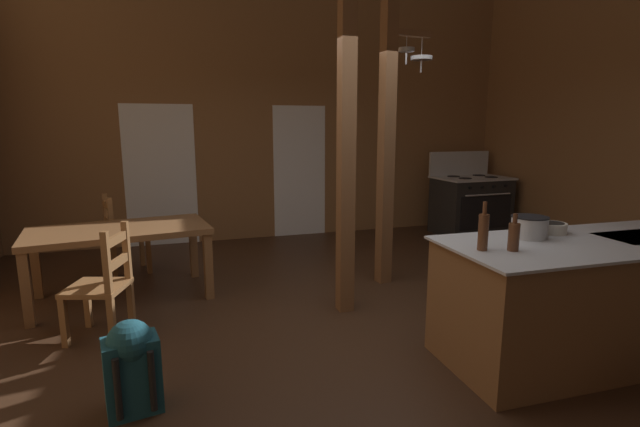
{
  "coord_description": "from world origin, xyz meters",
  "views": [
    {
      "loc": [
        -1.51,
        -3.45,
        1.75
      ],
      "look_at": [
        -0.27,
        0.48,
        0.96
      ],
      "focal_mm": 25.98,
      "sensor_mm": 36.0,
      "label": 1
    }
  ],
  "objects_px": {
    "stove_range": "(470,204)",
    "mixing_bowl_on_counter": "(551,228)",
    "backpack": "(132,364)",
    "bottle_short_on_counter": "(514,236)",
    "kitchen_island": "(581,299)",
    "ladderback_chair_by_post": "(103,285)",
    "stockpot_on_counter": "(529,227)",
    "dining_table": "(120,236)",
    "ladderback_chair_near_window": "(123,236)",
    "bottle_tall_on_counter": "(483,231)"
  },
  "relations": [
    {
      "from": "ladderback_chair_by_post",
      "to": "mixing_bowl_on_counter",
      "type": "xyz_separation_m",
      "value": [
        3.43,
        -1.15,
        0.5
      ]
    },
    {
      "from": "mixing_bowl_on_counter",
      "to": "bottle_short_on_counter",
      "type": "bearing_deg",
      "value": -151.68
    },
    {
      "from": "dining_table",
      "to": "bottle_tall_on_counter",
      "type": "bearing_deg",
      "value": -42.58
    },
    {
      "from": "backpack",
      "to": "bottle_short_on_counter",
      "type": "xyz_separation_m",
      "value": [
        2.48,
        -0.32,
        0.7
      ]
    },
    {
      "from": "mixing_bowl_on_counter",
      "to": "bottle_tall_on_counter",
      "type": "height_order",
      "value": "bottle_tall_on_counter"
    },
    {
      "from": "backpack",
      "to": "bottle_short_on_counter",
      "type": "relative_size",
      "value": 2.34
    },
    {
      "from": "stockpot_on_counter",
      "to": "dining_table",
      "type": "bearing_deg",
      "value": 145.51
    },
    {
      "from": "backpack",
      "to": "ladderback_chair_by_post",
      "type": "bearing_deg",
      "value": 104.4
    },
    {
      "from": "bottle_short_on_counter",
      "to": "bottle_tall_on_counter",
      "type": "bearing_deg",
      "value": 158.94
    },
    {
      "from": "dining_table",
      "to": "bottle_tall_on_counter",
      "type": "xyz_separation_m",
      "value": [
        2.54,
        -2.33,
        0.39
      ]
    },
    {
      "from": "kitchen_island",
      "to": "stove_range",
      "type": "distance_m",
      "value": 4.15
    },
    {
      "from": "stove_range",
      "to": "mixing_bowl_on_counter",
      "type": "distance_m",
      "value": 3.95
    },
    {
      "from": "dining_table",
      "to": "ladderback_chair_by_post",
      "type": "distance_m",
      "value": 0.93
    },
    {
      "from": "kitchen_island",
      "to": "backpack",
      "type": "xyz_separation_m",
      "value": [
        -3.19,
        0.26,
        -0.14
      ]
    },
    {
      "from": "dining_table",
      "to": "stockpot_on_counter",
      "type": "height_order",
      "value": "stockpot_on_counter"
    },
    {
      "from": "stove_range",
      "to": "ladderback_chair_near_window",
      "type": "distance_m",
      "value": 5.23
    },
    {
      "from": "bottle_short_on_counter",
      "to": "mixing_bowl_on_counter",
      "type": "bearing_deg",
      "value": 28.32
    },
    {
      "from": "backpack",
      "to": "stockpot_on_counter",
      "type": "height_order",
      "value": "stockpot_on_counter"
    },
    {
      "from": "bottle_tall_on_counter",
      "to": "mixing_bowl_on_counter",
      "type": "bearing_deg",
      "value": 18.24
    },
    {
      "from": "kitchen_island",
      "to": "stockpot_on_counter",
      "type": "height_order",
      "value": "stockpot_on_counter"
    },
    {
      "from": "ladderback_chair_near_window",
      "to": "mixing_bowl_on_counter",
      "type": "bearing_deg",
      "value": -40.61
    },
    {
      "from": "stove_range",
      "to": "kitchen_island",
      "type": "bearing_deg",
      "value": -114.03
    },
    {
      "from": "kitchen_island",
      "to": "stove_range",
      "type": "height_order",
      "value": "stove_range"
    },
    {
      "from": "mixing_bowl_on_counter",
      "to": "stockpot_on_counter",
      "type": "bearing_deg",
      "value": -164.91
    },
    {
      "from": "mixing_bowl_on_counter",
      "to": "bottle_tall_on_counter",
      "type": "distance_m",
      "value": 0.89
    },
    {
      "from": "bottle_tall_on_counter",
      "to": "bottle_short_on_counter",
      "type": "xyz_separation_m",
      "value": [
        0.19,
        -0.07,
        -0.03
      ]
    },
    {
      "from": "backpack",
      "to": "bottle_tall_on_counter",
      "type": "xyz_separation_m",
      "value": [
        2.29,
        -0.25,
        0.73
      ]
    },
    {
      "from": "kitchen_island",
      "to": "bottle_short_on_counter",
      "type": "xyz_separation_m",
      "value": [
        -0.71,
        -0.06,
        0.56
      ]
    },
    {
      "from": "mixing_bowl_on_counter",
      "to": "bottle_tall_on_counter",
      "type": "bearing_deg",
      "value": -161.76
    },
    {
      "from": "ladderback_chair_near_window",
      "to": "bottle_short_on_counter",
      "type": "relative_size",
      "value": 3.73
    },
    {
      "from": "stove_range",
      "to": "bottle_short_on_counter",
      "type": "height_order",
      "value": "stove_range"
    },
    {
      "from": "kitchen_island",
      "to": "stockpot_on_counter",
      "type": "distance_m",
      "value": 0.67
    },
    {
      "from": "ladderback_chair_by_post",
      "to": "stockpot_on_counter",
      "type": "height_order",
      "value": "stockpot_on_counter"
    },
    {
      "from": "backpack",
      "to": "bottle_tall_on_counter",
      "type": "relative_size",
      "value": 1.78
    },
    {
      "from": "kitchen_island",
      "to": "bottle_short_on_counter",
      "type": "relative_size",
      "value": 8.54
    },
    {
      "from": "ladderback_chair_by_post",
      "to": "mixing_bowl_on_counter",
      "type": "distance_m",
      "value": 3.65
    },
    {
      "from": "bottle_tall_on_counter",
      "to": "bottle_short_on_counter",
      "type": "bearing_deg",
      "value": -21.06
    },
    {
      "from": "kitchen_island",
      "to": "dining_table",
      "type": "height_order",
      "value": "kitchen_island"
    },
    {
      "from": "stockpot_on_counter",
      "to": "bottle_short_on_counter",
      "type": "relative_size",
      "value": 1.34
    },
    {
      "from": "stove_range",
      "to": "mixing_bowl_on_counter",
      "type": "bearing_deg",
      "value": -116.62
    },
    {
      "from": "stove_range",
      "to": "mixing_bowl_on_counter",
      "type": "relative_size",
      "value": 5.66
    },
    {
      "from": "bottle_short_on_counter",
      "to": "stockpot_on_counter",
      "type": "bearing_deg",
      "value": 36.47
    },
    {
      "from": "stove_range",
      "to": "ladderback_chair_near_window",
      "type": "height_order",
      "value": "stove_range"
    },
    {
      "from": "bottle_short_on_counter",
      "to": "stove_range",
      "type": "bearing_deg",
      "value": 58.02
    },
    {
      "from": "mixing_bowl_on_counter",
      "to": "kitchen_island",
      "type": "bearing_deg",
      "value": -77.3
    },
    {
      "from": "stove_range",
      "to": "mixing_bowl_on_counter",
      "type": "xyz_separation_m",
      "value": [
        -1.76,
        -3.5,
        0.47
      ]
    },
    {
      "from": "ladderback_chair_near_window",
      "to": "bottle_short_on_counter",
      "type": "distance_m",
      "value": 4.37
    },
    {
      "from": "dining_table",
      "to": "ladderback_chair_by_post",
      "type": "relative_size",
      "value": 1.91
    },
    {
      "from": "kitchen_island",
      "to": "stockpot_on_counter",
      "type": "xyz_separation_m",
      "value": [
        -0.34,
        0.21,
        0.54
      ]
    },
    {
      "from": "stockpot_on_counter",
      "to": "mixing_bowl_on_counter",
      "type": "bearing_deg",
      "value": 15.09
    }
  ]
}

